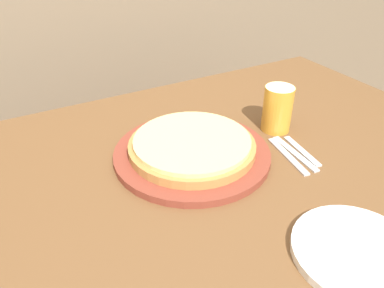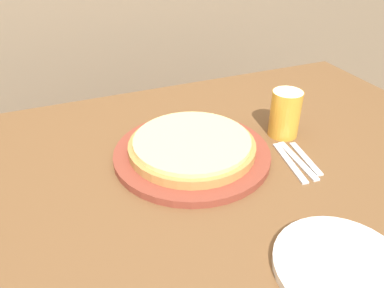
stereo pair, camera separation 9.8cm
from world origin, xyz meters
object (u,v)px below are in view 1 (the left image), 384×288
at_px(beer_glass, 278,107).
at_px(dinner_plate, 357,252).
at_px(fork, 288,156).
at_px(pizza_on_board, 192,149).
at_px(dinner_knife, 295,153).
at_px(spoon, 302,151).

distance_m(beer_glass, dinner_plate, 0.50).
bearing_deg(fork, pizza_on_board, 150.96).
relative_size(beer_glass, dinner_knife, 0.74).
distance_m(dinner_plate, dinner_knife, 0.35).
relative_size(pizza_on_board, fork, 2.28).
bearing_deg(pizza_on_board, spoon, -24.43).
distance_m(fork, dinner_knife, 0.02).
relative_size(pizza_on_board, beer_glass, 3.06).
xyz_separation_m(pizza_on_board, dinner_plate, (0.11, -0.45, -0.02)).
xyz_separation_m(dinner_plate, fork, (0.11, 0.33, -0.01)).
xyz_separation_m(pizza_on_board, fork, (0.23, -0.12, -0.02)).
relative_size(fork, dinner_knife, 1.00).
height_order(pizza_on_board, beer_glass, beer_glass).
height_order(dinner_plate, fork, dinner_plate).
bearing_deg(pizza_on_board, beer_glass, 1.76).
bearing_deg(beer_glass, fork, -116.43).
bearing_deg(dinner_knife, spoon, -0.00).
height_order(beer_glass, spoon, beer_glass).
bearing_deg(beer_glass, dinner_knife, -107.24).
bearing_deg(beer_glass, pizza_on_board, -178.24).
bearing_deg(spoon, beer_glass, 82.95).
distance_m(pizza_on_board, spoon, 0.30).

